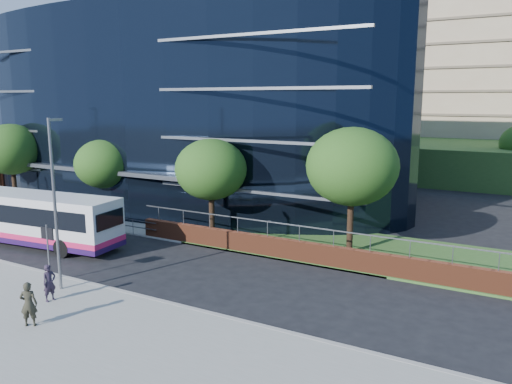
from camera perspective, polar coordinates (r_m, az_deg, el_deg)
The scene contains 18 objects.
ground at distance 31.56m, azimuth -25.28°, elevation -6.98°, with size 200.00×200.00×0.00m, color black.
kerb at distance 31.01m, azimuth -26.80°, elevation -7.25°, with size 80.00×0.25×0.16m, color gray.
yellow_line_outer at distance 31.13m, azimuth -26.48°, elevation -7.30°, with size 80.00×0.08×0.01m, color gold.
yellow_line_inner at distance 31.21m, azimuth -26.25°, elevation -7.24°, with size 80.00×0.08×0.01m, color gold.
far_forecourt at distance 42.77m, azimuth -18.07°, elevation -2.00°, with size 50.00×8.00×0.10m, color gray.
grass_verge at distance 29.57m, azimuth 26.23°, elevation -8.08°, with size 36.00×8.00×0.12m, color #2D511E.
glass_office at distance 47.79m, azimuth -8.18°, elevation 9.29°, with size 44.00×23.10×16.00m.
retaining_wall at distance 26.33m, azimuth 17.06°, elevation -8.40°, with size 34.00×0.40×2.11m.
guard_railings at distance 41.65m, azimuth -24.03°, elevation -1.65°, with size 24.00×0.05×1.10m.
street_sign at distance 26.58m, azimuth -22.72°, elevation -5.13°, with size 0.85×0.09×2.80m.
tree_far_a at distance 46.26m, azimuth -26.17°, elevation 4.39°, with size 4.95×4.95×6.98m.
tree_far_b at distance 38.91m, azimuth -17.02°, elevation 3.08°, with size 4.29×4.29×6.05m.
tree_far_c at distance 32.03m, azimuth -5.16°, elevation 2.57°, with size 4.62×4.62×6.51m.
tree_far_d at distance 28.86m, azimuth 10.93°, elevation 2.86°, with size 5.28×5.28×7.44m.
streetlight_east at distance 24.56m, azimuth -21.99°, elevation -0.81°, with size 0.15×0.77×8.00m.
city_bus at distance 33.74m, azimuth -24.03°, elevation -2.77°, with size 12.18×3.96×3.24m.
pedestrian at distance 24.14m, azimuth -22.54°, elevation -9.57°, with size 0.61×0.40×1.67m, color #271E2E.
pedestrian_b at distance 21.92m, azimuth -24.55°, elevation -11.57°, with size 0.66×0.43×1.81m, color #2D2C1F.
Camera 1 is at (24.91, -17.19, 8.94)m, focal length 35.00 mm.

